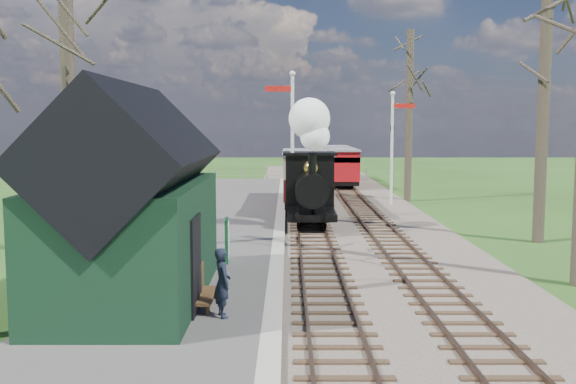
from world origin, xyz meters
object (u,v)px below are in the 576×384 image
at_px(bench, 201,289).
at_px(person, 222,283).
at_px(semaphore_far, 393,139).
at_px(station_shed, 133,207).
at_px(coach, 306,175).
at_px(sign_board, 227,240).
at_px(red_carriage_a, 342,166).
at_px(semaphore_near, 291,136).
at_px(red_carriage_b, 336,162).
at_px(locomotive, 310,172).

bearing_deg(bench, person, -53.13).
bearing_deg(semaphore_far, station_shed, -115.72).
height_order(coach, person, coach).
bearing_deg(sign_board, red_carriage_a, 77.29).
xyz_separation_m(semaphore_far, bench, (-7.12, -18.61, -2.76)).
relative_size(semaphore_near, sign_board, 5.07).
height_order(semaphore_far, bench, semaphore_far).
bearing_deg(person, semaphore_near, -26.93).
xyz_separation_m(station_shed, bench, (1.55, -0.60, -1.67)).
relative_size(red_carriage_b, sign_board, 3.87).
bearing_deg(station_shed, bench, -21.25).
distance_m(station_shed, locomotive, 11.85).
relative_size(locomotive, bench, 3.26).
height_order(station_shed, person, station_shed).
distance_m(locomotive, bench, 12.08).
height_order(bench, person, person).
xyz_separation_m(locomotive, red_carriage_b, (2.61, 21.52, -0.81)).
bearing_deg(semaphore_far, sign_board, -116.45).
xyz_separation_m(semaphore_far, locomotive, (-4.39, -6.95, -1.13)).
bearing_deg(semaphore_far, semaphore_near, -130.60).
bearing_deg(station_shed, person, -32.24).
bearing_deg(red_carriage_a, person, -99.62).
xyz_separation_m(red_carriage_a, bench, (-5.34, -27.67, -0.81)).
xyz_separation_m(locomotive, person, (-2.20, -12.36, -1.31)).
xyz_separation_m(red_carriage_b, person, (-4.81, -33.88, -0.50)).
distance_m(red_carriage_a, red_carriage_b, 5.50).
distance_m(station_shed, red_carriage_b, 33.30).
bearing_deg(locomotive, semaphore_near, 128.41).
xyz_separation_m(coach, person, (-2.21, -18.43, -0.72)).
distance_m(semaphore_far, bench, 20.11).
bearing_deg(red_carriage_b, semaphore_near, -99.30).
bearing_deg(bench, coach, 81.20).
xyz_separation_m(locomotive, bench, (-2.73, -11.65, -1.63)).
bearing_deg(semaphore_far, coach, -168.54).
relative_size(locomotive, red_carriage_b, 1.02).
distance_m(station_shed, sign_board, 4.55).
xyz_separation_m(red_carriage_b, bench, (-5.34, -33.17, -0.81)).
bearing_deg(semaphore_near, locomotive, -51.59).
bearing_deg(red_carriage_b, station_shed, -101.96).
distance_m(sign_board, bench, 4.58).
bearing_deg(bench, red_carriage_a, 79.07).
bearing_deg(semaphore_near, red_carriage_b, 80.70).
bearing_deg(coach, red_carriage_b, 80.45).
relative_size(station_shed, person, 4.47).
relative_size(semaphore_far, person, 4.06).
height_order(red_carriage_a, bench, red_carriage_a).
height_order(locomotive, red_carriage_a, locomotive).
xyz_separation_m(red_carriage_b, sign_board, (-5.21, -28.60, -0.59)).
distance_m(semaphore_far, red_carriage_a, 9.44).
bearing_deg(red_carriage_a, bench, -100.93).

